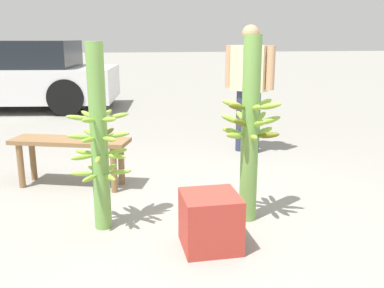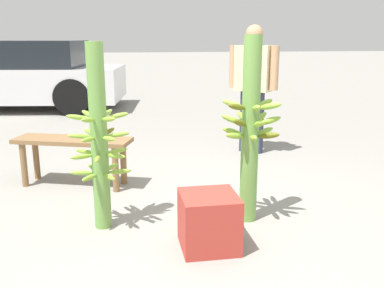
# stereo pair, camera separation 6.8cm
# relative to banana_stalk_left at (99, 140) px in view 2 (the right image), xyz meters

# --- Properties ---
(ground_plane) EXTENTS (80.00, 80.00, 0.00)m
(ground_plane) POSITION_rel_banana_stalk_left_xyz_m (0.61, -0.19, -0.69)
(ground_plane) COLOR gray
(banana_stalk_left) EXTENTS (0.45, 0.45, 1.39)m
(banana_stalk_left) POSITION_rel_banana_stalk_left_xyz_m (0.00, 0.00, 0.00)
(banana_stalk_left) COLOR #6B9E47
(banana_stalk_left) RESTS_ON ground_plane
(banana_stalk_center) EXTENTS (0.45, 0.47, 1.44)m
(banana_stalk_center) POSITION_rel_banana_stalk_left_xyz_m (1.13, -0.06, 0.05)
(banana_stalk_center) COLOR #6B9E47
(banana_stalk_center) RESTS_ON ground_plane
(vendor_person) EXTENTS (0.55, 0.51, 1.57)m
(vendor_person) POSITION_rel_banana_stalk_left_xyz_m (1.78, 1.94, 0.24)
(vendor_person) COLOR #2D334C
(vendor_person) RESTS_ON ground_plane
(market_bench) EXTENTS (1.17, 0.67, 0.47)m
(market_bench) POSITION_rel_banana_stalk_left_xyz_m (-0.30, 1.02, -0.31)
(market_bench) COLOR olive
(market_bench) RESTS_ON ground_plane
(parked_car) EXTENTS (4.39, 2.38, 1.36)m
(parked_car) POSITION_rel_banana_stalk_left_xyz_m (-1.82, 6.05, -0.02)
(parked_car) COLOR silver
(parked_car) RESTS_ON ground_plane
(produce_crate) EXTENTS (0.38, 0.38, 0.38)m
(produce_crate) POSITION_rel_banana_stalk_left_xyz_m (0.73, -0.46, -0.49)
(produce_crate) COLOR #B2382D
(produce_crate) RESTS_ON ground_plane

